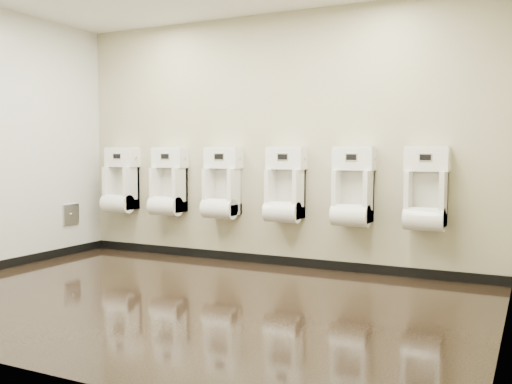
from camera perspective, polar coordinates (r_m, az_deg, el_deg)
ground at (r=5.03m, az=-7.00°, el=-10.61°), size 5.00×3.50×0.00m
back_wall at (r=6.41m, az=1.56°, el=5.18°), size 5.00×0.02×2.80m
front_wall at (r=3.55m, az=-23.02°, el=5.82°), size 5.00×0.02×2.80m
right_wall at (r=4.07m, az=23.83°, el=5.53°), size 0.02×3.50×2.80m
skirting_back at (r=6.51m, az=1.49°, el=-6.78°), size 5.00×0.02×0.10m
access_panel at (r=7.42m, az=-18.03°, el=-2.14°), size 0.04×0.25×0.25m
urinal_0 at (r=7.39m, az=-13.40°, el=0.68°), size 0.43×0.32×0.80m
urinal_1 at (r=6.95m, az=-8.78°, el=0.54°), size 0.43×0.32×0.80m
urinal_2 at (r=6.55m, az=-3.46°, el=0.37°), size 0.43×0.32×0.80m
urinal_3 at (r=6.20m, az=2.88°, el=0.16°), size 0.43×0.32×0.80m
urinal_4 at (r=5.94m, az=9.63°, el=-0.06°), size 0.43×0.32×0.80m
urinal_5 at (r=5.77m, az=16.61°, el=-0.28°), size 0.43×0.32×0.80m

